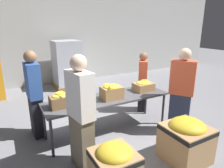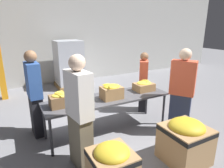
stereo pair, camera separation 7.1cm
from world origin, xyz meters
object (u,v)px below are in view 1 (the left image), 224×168
at_px(sorting_table, 108,100).
at_px(banana_box_1, 112,91).
at_px(volunteer_0, 142,82).
at_px(volunteer_3, 35,95).
at_px(banana_box_0, 64,99).
at_px(pallet_stack_0, 67,65).
at_px(volunteer_2, 181,92).
at_px(donation_bin_1, 186,139).
at_px(banana_box_2, 143,86).
at_px(volunteer_1, 81,114).
at_px(donation_bin_0, 114,167).

bearing_deg(sorting_table, banana_box_1, -62.29).
distance_m(volunteer_0, volunteer_3, 2.58).
xyz_separation_m(banana_box_0, pallet_stack_0, (1.10, 3.42, -0.07)).
bearing_deg(volunteer_2, banana_box_0, 36.88).
relative_size(sorting_table, donation_bin_1, 3.49).
height_order(banana_box_0, banana_box_2, banana_box_0).
bearing_deg(volunteer_0, banana_box_1, -26.84).
distance_m(banana_box_0, volunteer_1, 0.75).
relative_size(sorting_table, banana_box_1, 6.27).
distance_m(volunteer_0, volunteer_2, 1.25).
relative_size(volunteer_1, donation_bin_0, 2.56).
bearing_deg(volunteer_0, donation_bin_1, 19.20).
xyz_separation_m(volunteer_0, volunteer_1, (-2.12, -1.29, 0.13)).
height_order(banana_box_1, volunteer_3, volunteer_3).
bearing_deg(pallet_stack_0, banana_box_1, -92.62).
xyz_separation_m(banana_box_0, volunteer_1, (0.05, -0.75, 0.00)).
bearing_deg(banana_box_0, volunteer_0, 14.02).
height_order(donation_bin_0, donation_bin_1, donation_bin_1).
distance_m(volunteer_1, volunteer_2, 2.13).
bearing_deg(banana_box_0, volunteer_1, -86.32).
bearing_deg(volunteer_1, pallet_stack_0, -22.73).
distance_m(banana_box_2, volunteer_1, 1.91).
relative_size(volunteer_2, donation_bin_0, 2.50).
xyz_separation_m(banana_box_0, donation_bin_0, (0.23, -1.43, -0.51)).
xyz_separation_m(volunteer_1, donation_bin_1, (1.51, -0.69, -0.50)).
height_order(banana_box_0, donation_bin_0, banana_box_0).
relative_size(sorting_table, banana_box_2, 6.20).
bearing_deg(volunteer_3, volunteer_0, 86.90).
bearing_deg(banana_box_2, volunteer_2, -62.10).
height_order(volunteer_0, volunteer_1, volunteer_1).
xyz_separation_m(sorting_table, volunteer_0, (1.27, 0.55, 0.05)).
distance_m(banana_box_0, banana_box_2, 1.80).
distance_m(banana_box_0, volunteer_2, 2.29).
relative_size(banana_box_1, volunteer_3, 0.24).
xyz_separation_m(sorting_table, volunteer_2, (1.29, -0.70, 0.17)).
relative_size(banana_box_2, volunteer_3, 0.24).
xyz_separation_m(sorting_table, banana_box_2, (0.90, 0.03, 0.16)).
distance_m(banana_box_2, volunteer_2, 0.82).
relative_size(sorting_table, banana_box_0, 5.35).
bearing_deg(sorting_table, pallet_stack_0, 86.65).
xyz_separation_m(sorting_table, banana_box_0, (-0.90, 0.01, 0.18)).
relative_size(banana_box_1, donation_bin_0, 0.59).
distance_m(volunteer_1, donation_bin_0, 0.88).
xyz_separation_m(volunteer_1, donation_bin_0, (0.18, -0.69, -0.51)).
distance_m(volunteer_2, donation_bin_1, 1.07).
xyz_separation_m(donation_bin_0, pallet_stack_0, (0.87, 4.85, 0.44)).
relative_size(donation_bin_0, donation_bin_1, 0.94).
relative_size(banana_box_0, volunteer_1, 0.27).
height_order(banana_box_2, volunteer_2, volunteer_2).
relative_size(sorting_table, volunteer_0, 1.69).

